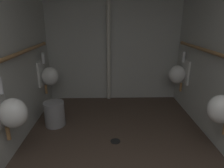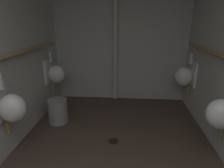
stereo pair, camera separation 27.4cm
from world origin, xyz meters
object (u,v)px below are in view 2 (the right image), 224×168
at_px(standpipe_back_wall, 115,35).
at_px(floor_drain, 113,141).
at_px(urinal_right_mid, 222,113).
at_px(urinal_right_far, 185,76).
at_px(waste_bin, 58,111).
at_px(urinal_left_mid, 11,107).
at_px(urinal_left_far, 55,74).

height_order(standpipe_back_wall, floor_drain, standpipe_back_wall).
bearing_deg(floor_drain, urinal_right_mid, -16.87).
distance_m(urinal_right_far, waste_bin, 2.29).
bearing_deg(urinal_left_mid, floor_drain, 19.41).
bearing_deg(floor_drain, urinal_left_far, 138.09).
height_order(urinal_right_far, standpipe_back_wall, standpipe_back_wall).
xyz_separation_m(urinal_left_far, urinal_right_far, (2.35, 0.05, 0.00)).
xyz_separation_m(urinal_right_far, waste_bin, (-2.15, -0.61, -0.48)).
bearing_deg(urinal_left_far, urinal_left_mid, -90.00).
bearing_deg(waste_bin, urinal_right_far, 15.84).
distance_m(urinal_left_mid, urinal_right_mid, 2.35).
height_order(urinal_left_mid, urinal_left_far, same).
height_order(urinal_left_far, standpipe_back_wall, standpipe_back_wall).
distance_m(urinal_left_mid, waste_bin, 1.02).
bearing_deg(standpipe_back_wall, floor_drain, -87.10).
height_order(urinal_left_mid, waste_bin, urinal_left_mid).
bearing_deg(urinal_left_mid, urinal_right_far, 32.43).
distance_m(urinal_left_far, urinal_right_far, 2.35).
bearing_deg(waste_bin, urinal_left_mid, -102.70).
height_order(urinal_right_mid, floor_drain, urinal_right_mid).
distance_m(urinal_right_mid, floor_drain, 1.42).
relative_size(standpipe_back_wall, floor_drain, 18.73).
bearing_deg(urinal_right_far, urinal_left_mid, -147.57).
xyz_separation_m(urinal_left_mid, urinal_right_mid, (2.35, 0.04, 0.00)).
distance_m(urinal_right_mid, waste_bin, 2.36).
distance_m(urinal_left_far, urinal_right_mid, 2.73).
bearing_deg(floor_drain, waste_bin, 153.38).
xyz_separation_m(urinal_right_far, floor_drain, (-1.20, -1.09, -0.67)).
relative_size(urinal_left_mid, urinal_left_far, 1.00).
bearing_deg(urinal_left_far, standpipe_back_wall, 23.86).
distance_m(urinal_right_far, standpipe_back_wall, 1.50).
height_order(urinal_left_far, urinal_right_far, same).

